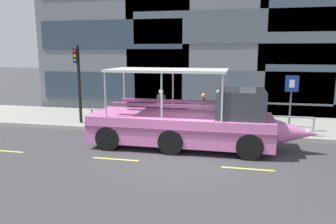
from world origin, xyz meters
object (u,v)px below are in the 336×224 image
Objects in this scene: traffic_light_pole at (78,76)px; pedestrian_mid_left at (203,106)px; pedestrian_mid_right at (161,102)px; parking_sign at (291,94)px; duck_tour_boat at (194,122)px; pedestrian_near_bow at (255,109)px.

traffic_light_pole is 2.48× the size of pedestrian_mid_left.
traffic_light_pole is at bearing -164.96° from pedestrian_mid_right.
pedestrian_mid_right is (4.19, 1.13, -1.41)m from traffic_light_pole.
pedestrian_mid_right is at bearing 173.54° from parking_sign.
parking_sign is 1.62× the size of pedestrian_mid_left.
traffic_light_pole is 0.44× the size of duck_tour_boat.
traffic_light_pole is 10.70m from parking_sign.
pedestrian_mid_left reaches higher than pedestrian_near_bow.
traffic_light_pole is at bearing -177.02° from pedestrian_near_bow.
pedestrian_near_bow is 2.63m from pedestrian_mid_left.
duck_tour_boat reaches higher than pedestrian_near_bow.
pedestrian_near_bow is 0.93× the size of pedestrian_mid_right.
duck_tour_boat is 4.04m from pedestrian_near_bow.
traffic_light_pole is 9.19m from pedestrian_near_bow.
parking_sign reaches higher than pedestrian_mid_left.
duck_tour_boat is at bearing -130.09° from pedestrian_near_bow.
traffic_light_pole is 2.49× the size of pedestrian_near_bow.
pedestrian_mid_right is at bearing 176.67° from pedestrian_mid_left.
pedestrian_mid_right is at bearing 121.26° from duck_tour_boat.
pedestrian_mid_left is at bearing 8.72° from traffic_light_pole.
pedestrian_mid_right is (-4.87, 0.65, 0.08)m from pedestrian_near_bow.
duck_tour_boat is 5.62× the size of pedestrian_mid_left.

